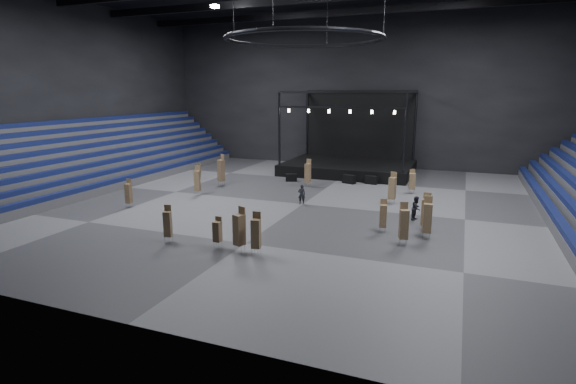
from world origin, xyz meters
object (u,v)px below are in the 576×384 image
(chair_stack_0, at_px, (221,170))
(chair_stack_5, at_px, (198,172))
(flight_case_mid, at_px, (349,179))
(chair_stack_6, at_px, (392,188))
(chair_stack_3, at_px, (239,229))
(chair_stack_4, at_px, (383,215))
(chair_stack_9, at_px, (426,211))
(chair_stack_2, at_px, (427,217))
(chair_stack_11, at_px, (412,181))
(man_center, at_px, (302,194))
(crew_member, at_px, (416,208))
(chair_stack_13, at_px, (129,193))
(chair_stack_7, at_px, (256,233))
(flight_case_right, at_px, (371,180))
(stage, at_px, (350,159))
(chair_stack_12, at_px, (168,223))
(chair_stack_8, at_px, (217,231))
(chair_stack_14, at_px, (308,173))
(chair_stack_1, at_px, (197,180))
(chair_stack_10, at_px, (404,223))
(flight_case_left, at_px, (291,178))

(chair_stack_0, relative_size, chair_stack_5, 1.74)
(flight_case_mid, distance_m, chair_stack_6, 8.85)
(chair_stack_3, bearing_deg, chair_stack_6, 89.23)
(chair_stack_4, bearing_deg, chair_stack_9, 18.40)
(chair_stack_0, xyz_separation_m, chair_stack_3, (10.32, -16.05, -0.16))
(chair_stack_2, height_order, chair_stack_11, chair_stack_2)
(man_center, distance_m, crew_member, 9.37)
(chair_stack_2, height_order, chair_stack_13, chair_stack_2)
(chair_stack_7, bearing_deg, man_center, 87.84)
(chair_stack_3, distance_m, chair_stack_7, 1.06)
(flight_case_right, distance_m, crew_member, 12.87)
(stage, height_order, chair_stack_12, stage)
(chair_stack_8, bearing_deg, man_center, 85.32)
(chair_stack_14, bearing_deg, chair_stack_13, -119.90)
(chair_stack_2, height_order, man_center, chair_stack_2)
(flight_case_right, distance_m, chair_stack_0, 14.98)
(chair_stack_3, bearing_deg, chair_stack_14, 119.83)
(chair_stack_14, bearing_deg, chair_stack_5, -163.37)
(chair_stack_0, height_order, chair_stack_7, chair_stack_0)
(chair_stack_1, height_order, chair_stack_6, chair_stack_1)
(chair_stack_6, xyz_separation_m, chair_stack_11, (1.09, 4.55, -0.19))
(chair_stack_7, bearing_deg, chair_stack_2, 26.64)
(chair_stack_5, relative_size, chair_stack_13, 0.77)
(chair_stack_2, distance_m, chair_stack_10, 2.11)
(chair_stack_0, bearing_deg, chair_stack_3, -33.32)
(flight_case_left, height_order, chair_stack_6, chair_stack_6)
(chair_stack_2, height_order, chair_stack_9, chair_stack_2)
(chair_stack_0, distance_m, chair_stack_14, 8.49)
(chair_stack_6, bearing_deg, chair_stack_0, -174.64)
(crew_member, bearing_deg, chair_stack_5, 90.04)
(chair_stack_10, distance_m, chair_stack_14, 17.85)
(chair_stack_1, bearing_deg, chair_stack_13, -132.86)
(chair_stack_14, height_order, crew_member, chair_stack_14)
(flight_case_right, height_order, chair_stack_0, chair_stack_0)
(chair_stack_0, relative_size, chair_stack_4, 1.38)
(chair_stack_3, height_order, chair_stack_11, chair_stack_3)
(flight_case_mid, distance_m, man_center, 9.90)
(chair_stack_10, height_order, chair_stack_14, chair_stack_14)
(flight_case_mid, height_order, flight_case_right, flight_case_mid)
(flight_case_left, distance_m, chair_stack_13, 16.92)
(chair_stack_1, distance_m, chair_stack_13, 6.30)
(chair_stack_8, bearing_deg, chair_stack_12, -174.36)
(chair_stack_5, relative_size, chair_stack_8, 0.95)
(chair_stack_2, relative_size, chair_stack_11, 1.24)
(chair_stack_2, xyz_separation_m, chair_stack_8, (-11.47, -6.14, -0.41))
(chair_stack_6, distance_m, chair_stack_11, 4.69)
(flight_case_mid, bearing_deg, crew_member, -55.46)
(flight_case_right, height_order, chair_stack_14, chair_stack_14)
(flight_case_left, distance_m, chair_stack_2, 20.38)
(chair_stack_5, bearing_deg, man_center, -4.58)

